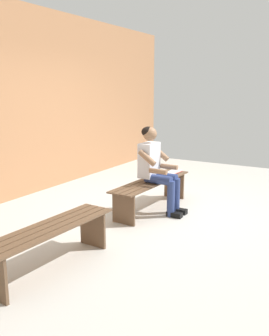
# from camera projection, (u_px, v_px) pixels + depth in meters

# --- Properties ---
(ground_plane) EXTENTS (10.00, 7.00, 0.04)m
(ground_plane) POSITION_uv_depth(u_px,v_px,m) (185.00, 252.00, 4.18)
(ground_plane) COLOR beige
(brick_wall) EXTENTS (9.50, 0.24, 3.12)m
(brick_wall) POSITION_uv_depth(u_px,v_px,m) (12.00, 103.00, 5.98)
(brick_wall) COLOR #B27A51
(brick_wall) RESTS_ON ground
(bench_near) EXTENTS (1.73, 0.47, 0.44)m
(bench_near) POSITION_uv_depth(u_px,v_px,m) (152.00, 188.00, 5.52)
(bench_near) COLOR brown
(bench_near) RESTS_ON ground
(bench_far) EXTENTS (1.59, 0.46, 0.44)m
(bench_far) POSITION_uv_depth(u_px,v_px,m) (50.00, 238.00, 3.68)
(bench_far) COLOR brown
(bench_far) RESTS_ON ground
(person_seated) EXTENTS (0.50, 0.69, 1.25)m
(person_seated) POSITION_uv_depth(u_px,v_px,m) (156.00, 166.00, 5.35)
(person_seated) COLOR silver
(person_seated) RESTS_ON ground
(apple) EXTENTS (0.08, 0.08, 0.08)m
(apple) POSITION_uv_depth(u_px,v_px,m) (161.00, 171.00, 5.93)
(apple) COLOR #72B738
(apple) RESTS_ON bench_near
(book_open) EXTENTS (0.42, 0.18, 0.02)m
(book_open) POSITION_uv_depth(u_px,v_px,m) (173.00, 172.00, 6.00)
(book_open) COLOR white
(book_open) RESTS_ON bench_near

